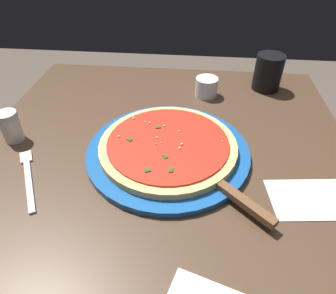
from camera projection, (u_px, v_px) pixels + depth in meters
restaurant_table at (161, 208)px, 0.74m from camera, size 0.86×0.96×0.78m
serving_plate at (168, 151)px, 0.67m from camera, size 0.36×0.36×0.01m
pizza at (168, 145)px, 0.66m from camera, size 0.30×0.30×0.02m
pizza_server at (227, 190)px, 0.56m from camera, size 0.19×0.18×0.01m
cup_tall_drink at (268, 72)px, 0.88m from camera, size 0.08×0.08×0.10m
cup_small_sauce at (206, 87)px, 0.86m from camera, size 0.06×0.06×0.05m
napkin_loose_left at (309, 199)px, 0.57m from camera, size 0.16×0.12×0.00m
fork at (28, 176)px, 0.62m from camera, size 0.11×0.17×0.00m
parmesan_shaker at (10, 126)px, 0.69m from camera, size 0.05×0.05×0.07m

